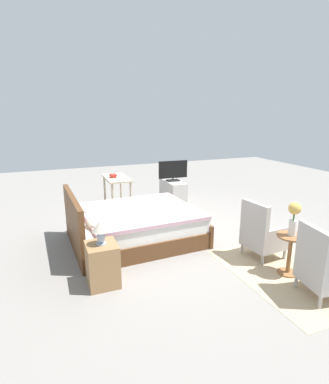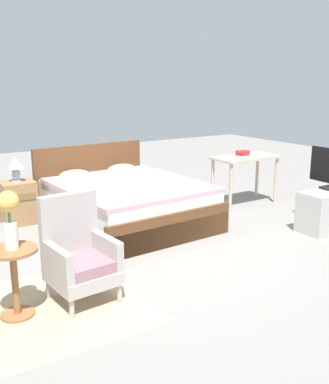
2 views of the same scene
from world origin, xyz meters
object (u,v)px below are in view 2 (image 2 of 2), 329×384
side_table (14,274)px  bed (124,201)px  nightstand (18,202)px  book_stack (243,153)px  armchair_by_window_right (79,257)px  flower_vase (9,214)px  table_lamp (15,166)px  vanity_desk (245,163)px

side_table → bed: bearing=42.2°
side_table → nightstand: 2.60m
book_stack → armchair_by_window_right: bearing=-154.7°
bed → armchair_by_window_right: size_ratio=2.45×
bed → flower_vase: bearing=-137.8°
armchair_by_window_right → flower_vase: 0.76m
armchair_by_window_right → book_stack: size_ratio=4.87×
armchair_by_window_right → table_lamp: bearing=86.7°
side_table → vanity_desk: size_ratio=0.57×
bed → nightstand: bed is taller
bed → side_table: 2.60m
bed → vanity_desk: (2.02, -0.19, 0.35)m
side_table → table_lamp: bearing=74.0°
book_stack → bed: bearing=176.8°
book_stack → side_table: bearing=-157.6°
armchair_by_window_right → bed: bearing=51.7°
armchair_by_window_right → nightstand: 2.48m
flower_vase → table_lamp: flower_vase is taller
armchair_by_window_right → nightstand: (0.14, 2.47, -0.09)m
bed → table_lamp: size_ratio=6.82×
side_table → flower_vase: size_ratio=1.24×
armchair_by_window_right → nightstand: size_ratio=1.59×
nightstand → book_stack: size_ratio=3.07×
table_lamp → book_stack: table_lamp is taller
flower_vase → table_lamp: size_ratio=1.45×
bed → book_stack: bed is taller
flower_vase → book_stack: 4.28m
armchair_by_window_right → book_stack: bearing=25.3°
nightstand → vanity_desk: bearing=-16.4°
table_lamp → book_stack: bearing=-15.1°
book_stack → nightstand: bearing=164.9°
vanity_desk → book_stack: size_ratio=5.51×
flower_vase → nightstand: bearing=74.0°
armchair_by_window_right → vanity_desk: size_ratio=0.88×
bed → side_table: bearing=-137.8°
bed → side_table: (-1.92, -1.74, 0.07)m
side_table → table_lamp: size_ratio=1.79×
bed → side_table: size_ratio=3.81×
bed → book_stack: 2.09m
book_stack → vanity_desk: bearing=-95.0°
flower_vase → table_lamp: bearing=74.0°
book_stack → flower_vase: bearing=-157.6°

